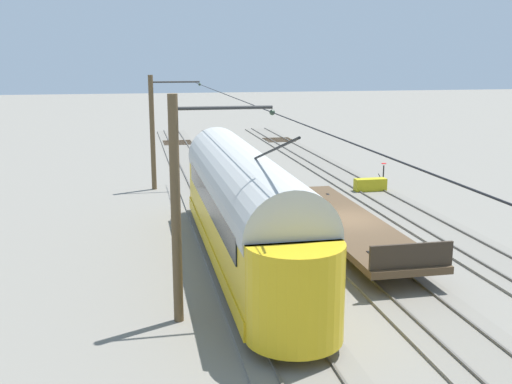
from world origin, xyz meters
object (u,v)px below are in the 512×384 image
(switch_stand, at_px, (383,172))
(track_end_bumper, at_px, (370,186))
(catenary_pole_foreground, at_px, (154,130))
(catenary_pole_mid_near, at_px, (179,206))
(flatcar_adjacent, at_px, (346,222))
(vintage_streetcar, at_px, (243,204))

(switch_stand, bearing_deg, track_end_bumper, 52.54)
(catenary_pole_foreground, xyz_separation_m, track_end_bumper, (-11.88, 3.34, -3.04))
(catenary_pole_foreground, relative_size, switch_stand, 5.30)
(catenary_pole_mid_near, relative_size, switch_stand, 5.30)
(flatcar_adjacent, bearing_deg, catenary_pole_mid_near, 41.06)
(flatcar_adjacent, height_order, track_end_bumper, flatcar_adjacent)
(track_end_bumper, bearing_deg, flatcar_adjacent, 62.20)
(flatcar_adjacent, relative_size, switch_stand, 10.29)
(vintage_streetcar, distance_m, catenary_pole_foreground, 14.13)
(vintage_streetcar, xyz_separation_m, catenary_pole_foreground, (2.67, -13.82, 1.18))
(flatcar_adjacent, bearing_deg, switch_stand, -119.97)
(flatcar_adjacent, bearing_deg, catenary_pole_foreground, -58.94)
(flatcar_adjacent, xyz_separation_m, track_end_bumper, (-4.61, -8.74, -0.46))
(vintage_streetcar, height_order, switch_stand, vintage_streetcar)
(catenary_pole_foreground, xyz_separation_m, switch_stand, (-13.62, 1.06, -2.74))
(catenary_pole_foreground, relative_size, track_end_bumper, 3.63)
(flatcar_adjacent, height_order, switch_stand, flatcar_adjacent)
(vintage_streetcar, xyz_separation_m, flatcar_adjacent, (-4.61, -1.75, -1.40))
(vintage_streetcar, height_order, catenary_pole_foreground, catenary_pole_foreground)
(catenary_pole_foreground, distance_m, track_end_bumper, 12.71)
(flatcar_adjacent, height_order, catenary_pole_mid_near, catenary_pole_mid_near)
(catenary_pole_mid_near, bearing_deg, track_end_bumper, -128.24)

